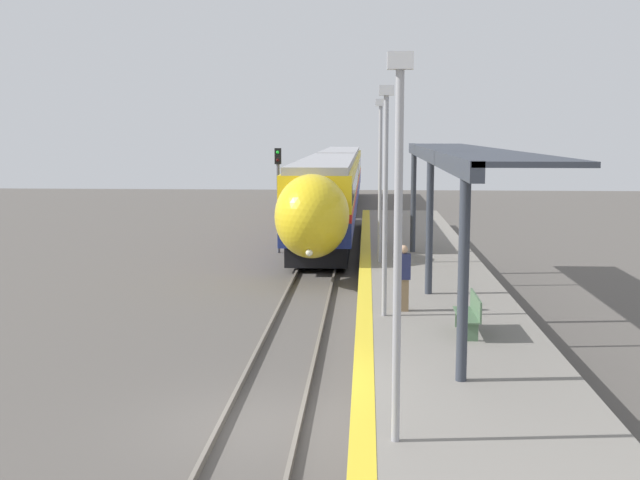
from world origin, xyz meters
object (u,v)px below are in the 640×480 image
Objects in this scene: train at (335,183)px; railway_signal at (278,190)px; person_waiting at (403,277)px; lamppost_far at (380,170)px; platform_bench at (470,313)px; lamppost_mid at (385,186)px; lamppost_near at (398,225)px.

railway_signal is at bearing -99.19° from train.
train is 25.46× the size of person_waiting.
lamppost_far reaches higher than train.
lamppost_mid is (-1.89, 1.70, 2.72)m from platform_bench.
lamppost_near is at bearing -93.22° from person_waiting.
lamppost_near is 8.09m from lamppost_mid.
lamppost_near reaches higher than railway_signal.
railway_signal is at bearing 109.67° from platform_bench.
lamppost_mid is 8.09m from lamppost_far.
platform_bench is 0.30× the size of lamppost_far.
lamppost_far is at bearing 100.93° from platform_bench.
lamppost_near is (-0.49, -8.65, 2.32)m from person_waiting.
train is 27.76m from person_waiting.
platform_bench is 3.72m from lamppost_mid.
lamppost_near reaches higher than platform_bench.
lamppost_near is at bearing -79.65° from railway_signal.
platform_bench is 7.20m from lamppost_near.
train is 25.75× the size of platform_bench.
lamppost_far is (4.36, -7.71, 1.23)m from railway_signal.
lamppost_far is (2.36, -20.08, 1.72)m from train.
railway_signal reaches higher than train.
person_waiting is (-1.40, 2.25, 0.40)m from platform_bench.
lamppost_far is at bearing 90.00° from lamppost_mid.
lamppost_near reaches higher than person_waiting.
lamppost_mid is (4.36, -15.80, 1.23)m from railway_signal.
person_waiting is 16.03m from railway_signal.
lamppost_far is (-0.49, 7.53, 2.32)m from person_waiting.
lamppost_mid is (2.36, -28.17, 1.72)m from train.
platform_bench is 0.99× the size of person_waiting.
person_waiting is at bearing 86.78° from lamppost_near.
railway_signal is 16.44m from lamppost_mid.
lamppost_mid reaches higher than platform_bench.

